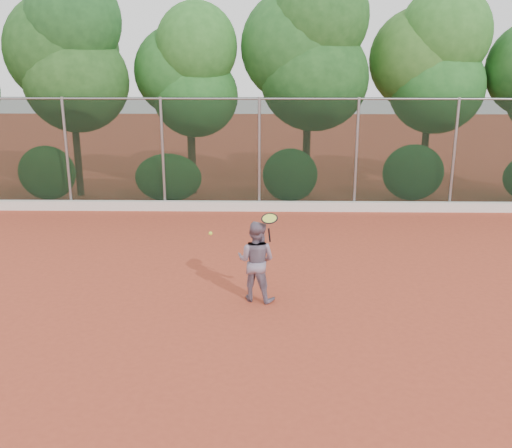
{
  "coord_description": "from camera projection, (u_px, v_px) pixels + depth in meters",
  "views": [
    {
      "loc": [
        0.2,
        -10.54,
        4.59
      ],
      "look_at": [
        0.0,
        1.0,
        1.25
      ],
      "focal_mm": 40.0,
      "sensor_mm": 36.0,
      "label": 1
    }
  ],
  "objects": [
    {
      "name": "concrete_curb",
      "position": [
        259.0,
        206.0,
        17.91
      ],
      "size": [
        24.0,
        0.2,
        0.3
      ],
      "primitive_type": "cube",
      "color": "silver",
      "rests_on": "ground"
    },
    {
      "name": "foliage_backdrop",
      "position": [
        244.0,
        65.0,
        18.81
      ],
      "size": [
        23.7,
        3.63,
        7.55
      ],
      "color": "#46321B",
      "rests_on": "ground"
    },
    {
      "name": "tennis_player",
      "position": [
        256.0,
        261.0,
        11.12
      ],
      "size": [
        0.94,
        0.84,
        1.61
      ],
      "primitive_type": "imported",
      "rotation": [
        0.0,
        0.0,
        2.8
      ],
      "color": "slate",
      "rests_on": "ground"
    },
    {
      "name": "tennis_racket",
      "position": [
        269.0,
        220.0,
        10.78
      ],
      "size": [
        0.38,
        0.36,
        0.58
      ],
      "color": "black",
      "rests_on": "ground"
    },
    {
      "name": "ground",
      "position": [
        255.0,
        298.0,
        11.41
      ],
      "size": [
        80.0,
        80.0,
        0.0
      ],
      "primitive_type": "plane",
      "color": "#A94027",
      "rests_on": "ground"
    },
    {
      "name": "chainlink_fence",
      "position": [
        259.0,
        151.0,
        17.61
      ],
      "size": [
        24.09,
        0.09,
        3.5
      ],
      "color": "black",
      "rests_on": "ground"
    },
    {
      "name": "tennis_ball_in_flight",
      "position": [
        210.0,
        233.0,
        10.69
      ],
      "size": [
        0.07,
        0.07,
        0.07
      ],
      "color": "#D0EA35",
      "rests_on": "ground"
    }
  ]
}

